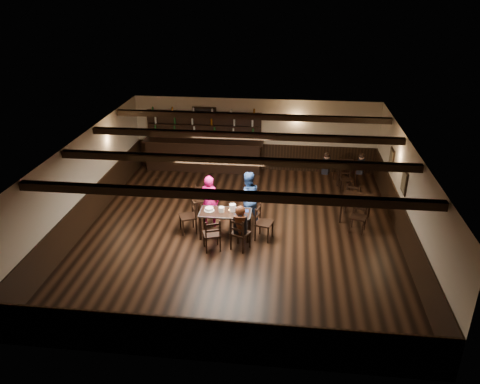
# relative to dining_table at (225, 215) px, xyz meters

# --- Properties ---
(ground) EXTENTS (10.00, 10.00, 0.00)m
(ground) POSITION_rel_dining_table_xyz_m (0.40, 0.21, -0.66)
(ground) COLOR black
(ground) RESTS_ON ground
(room_shell) EXTENTS (9.02, 10.02, 2.71)m
(room_shell) POSITION_rel_dining_table_xyz_m (0.41, 0.25, 1.09)
(room_shell) COLOR beige
(room_shell) RESTS_ON ground
(dining_table) EXTENTS (1.45, 0.73, 0.75)m
(dining_table) POSITION_rel_dining_table_xyz_m (0.00, 0.00, 0.00)
(dining_table) COLOR black
(dining_table) RESTS_ON ground
(chair_near_left) EXTENTS (0.55, 0.54, 0.94)m
(chair_near_left) POSITION_rel_dining_table_xyz_m (-0.23, -0.84, -0.11)
(chair_near_left) COLOR black
(chair_near_left) RESTS_ON ground
(chair_near_right) EXTENTS (0.58, 0.57, 0.96)m
(chair_near_right) POSITION_rel_dining_table_xyz_m (0.46, -0.72, -0.10)
(chair_near_right) COLOR black
(chair_near_right) RESTS_ON ground
(chair_end_left) EXTENTS (0.60, 0.61, 1.00)m
(chair_end_left) POSITION_rel_dining_table_xyz_m (-1.02, 0.14, -0.08)
(chair_end_left) COLOR black
(chair_end_left) RESTS_ON ground
(chair_end_right) EXTENTS (0.54, 0.56, 0.99)m
(chair_end_right) POSITION_rel_dining_table_xyz_m (1.01, -0.02, -0.08)
(chair_end_right) COLOR black
(chair_end_right) RESTS_ON ground
(chair_far_pushed) EXTENTS (0.51, 0.49, 0.88)m
(chair_far_pushed) POSITION_rel_dining_table_xyz_m (-0.94, 1.41, -0.15)
(chair_far_pushed) COLOR black
(chair_far_pushed) RESTS_ON ground
(woman_pink) EXTENTS (0.61, 0.44, 1.57)m
(woman_pink) POSITION_rel_dining_table_xyz_m (-0.55, 0.58, 0.13)
(woman_pink) COLOR #FF177B
(woman_pink) RESTS_ON ground
(man_blue) EXTENTS (0.98, 0.88, 1.66)m
(man_blue) POSITION_rel_dining_table_xyz_m (0.54, 0.79, 0.17)
(man_blue) COLOR navy
(man_blue) RESTS_ON ground
(seated_person) EXTENTS (0.35, 0.53, 0.86)m
(seated_person) POSITION_rel_dining_table_xyz_m (0.49, -0.66, 0.19)
(seated_person) COLOR black
(seated_person) RESTS_ON ground
(cake) EXTENTS (0.29, 0.29, 0.09)m
(cake) POSITION_rel_dining_table_xyz_m (-0.46, 0.04, 0.13)
(cake) COLOR white
(cake) RESTS_ON dining_table
(plate_stack_a) EXTENTS (0.16, 0.16, 0.15)m
(plate_stack_a) POSITION_rel_dining_table_xyz_m (-0.11, -0.00, 0.17)
(plate_stack_a) COLOR white
(plate_stack_a) RESTS_ON dining_table
(plate_stack_b) EXTENTS (0.18, 0.18, 0.21)m
(plate_stack_b) POSITION_rel_dining_table_xyz_m (0.20, 0.08, 0.20)
(plate_stack_b) COLOR white
(plate_stack_b) RESTS_ON dining_table
(tea_light) EXTENTS (0.04, 0.04, 0.06)m
(tea_light) POSITION_rel_dining_table_xyz_m (0.10, 0.08, 0.12)
(tea_light) COLOR #A5A8AD
(tea_light) RESTS_ON dining_table
(salt_shaker) EXTENTS (0.03, 0.03, 0.08)m
(salt_shaker) POSITION_rel_dining_table_xyz_m (0.32, -0.04, 0.13)
(salt_shaker) COLOR silver
(salt_shaker) RESTS_ON dining_table
(pepper_shaker) EXTENTS (0.03, 0.03, 0.08)m
(pepper_shaker) POSITION_rel_dining_table_xyz_m (0.47, -0.08, 0.14)
(pepper_shaker) COLOR #A5A8AD
(pepper_shaker) RESTS_ON dining_table
(drink_glass) EXTENTS (0.07, 0.07, 0.12)m
(drink_glass) POSITION_rel_dining_table_xyz_m (0.31, 0.10, 0.15)
(drink_glass) COLOR silver
(drink_glass) RESTS_ON dining_table
(menu_red) EXTENTS (0.32, 0.28, 0.00)m
(menu_red) POSITION_rel_dining_table_xyz_m (0.45, -0.13, 0.09)
(menu_red) COLOR maroon
(menu_red) RESTS_ON dining_table
(menu_blue) EXTENTS (0.28, 0.21, 0.00)m
(menu_blue) POSITION_rel_dining_table_xyz_m (0.51, 0.14, 0.09)
(menu_blue) COLOR navy
(menu_blue) RESTS_ON dining_table
(bar_counter) EXTENTS (4.49, 0.70, 2.20)m
(bar_counter) POSITION_rel_dining_table_xyz_m (-1.53, 4.93, 0.07)
(bar_counter) COLOR black
(bar_counter) RESTS_ON ground
(back_table_a) EXTENTS (1.08, 1.08, 0.75)m
(back_table_a) POSITION_rel_dining_table_xyz_m (3.74, 1.38, -0.01)
(back_table_a) COLOR black
(back_table_a) RESTS_ON ground
(back_table_b) EXTENTS (0.85, 0.85, 0.75)m
(back_table_b) POSITION_rel_dining_table_xyz_m (3.67, 4.20, -0.02)
(back_table_b) COLOR black
(back_table_b) RESTS_ON ground
(bg_patron_left) EXTENTS (0.30, 0.40, 0.75)m
(bg_patron_left) POSITION_rel_dining_table_xyz_m (2.98, 3.89, 0.18)
(bg_patron_left) COLOR black
(bg_patron_left) RESTS_ON ground
(bg_patron_right) EXTENTS (0.30, 0.39, 0.72)m
(bg_patron_right) POSITION_rel_dining_table_xyz_m (4.18, 4.04, 0.17)
(bg_patron_right) COLOR black
(bg_patron_right) RESTS_ON ground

